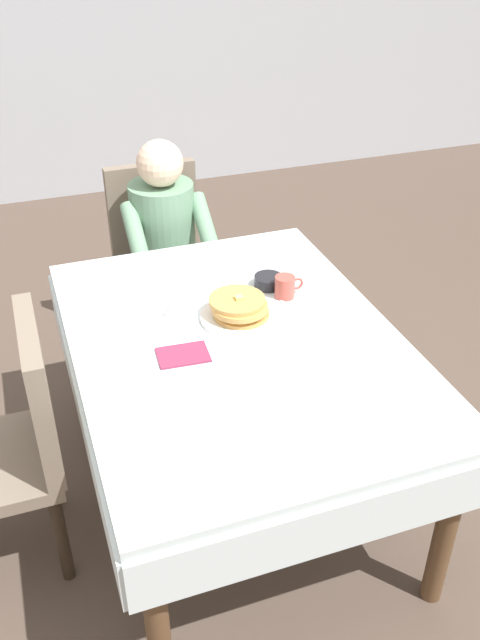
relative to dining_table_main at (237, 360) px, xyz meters
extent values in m
plane|color=brown|center=(0.00, 0.00, -0.65)|extent=(14.00, 14.00, 0.00)
cube|color=silver|center=(0.00, 0.00, 0.07)|extent=(1.10, 1.50, 0.04)
cube|color=silver|center=(0.00, -0.76, -0.04)|extent=(1.10, 0.01, 0.18)
cube|color=silver|center=(0.00, 0.76, -0.04)|extent=(1.10, 0.01, 0.18)
cube|color=silver|center=(-0.56, 0.00, -0.04)|extent=(0.01, 1.50, 0.18)
cube|color=silver|center=(0.56, 0.00, -0.04)|extent=(0.01, 1.50, 0.18)
cylinder|color=brown|center=(-0.47, -0.67, -0.30)|extent=(0.07, 0.07, 0.70)
cylinder|color=brown|center=(0.47, -0.67, -0.30)|extent=(0.07, 0.07, 0.70)
cylinder|color=brown|center=(-0.47, 0.67, -0.30)|extent=(0.07, 0.07, 0.70)
cylinder|color=brown|center=(0.47, 0.67, -0.30)|extent=(0.07, 0.07, 0.70)
cube|color=#7A6B5B|center=(0.00, 1.07, -0.23)|extent=(0.44, 0.44, 0.05)
cube|color=#7A6B5B|center=(0.00, 1.27, 0.04)|extent=(0.44, 0.06, 0.48)
cylinder|color=#2D2319|center=(0.18, 0.89, -0.45)|extent=(0.04, 0.04, 0.40)
cylinder|color=#2D2319|center=(-0.18, 0.89, -0.45)|extent=(0.04, 0.04, 0.40)
cylinder|color=#2D2319|center=(0.18, 1.25, -0.45)|extent=(0.04, 0.04, 0.40)
cylinder|color=#2D2319|center=(-0.18, 1.25, -0.45)|extent=(0.04, 0.04, 0.40)
cylinder|color=gray|center=(0.00, 1.05, 0.03)|extent=(0.30, 0.30, 0.46)
sphere|color=beige|center=(0.00, 1.03, 0.36)|extent=(0.21, 0.21, 0.21)
cylinder|color=gray|center=(0.16, 0.91, 0.10)|extent=(0.08, 0.29, 0.23)
cylinder|color=gray|center=(-0.16, 0.91, 0.10)|extent=(0.08, 0.29, 0.23)
cylinder|color=#383D51|center=(0.08, 0.87, -0.43)|extent=(0.10, 0.10, 0.45)
cylinder|color=#383D51|center=(-0.08, 0.87, -0.43)|extent=(0.10, 0.10, 0.45)
cube|color=#7A6B5B|center=(-0.67, 0.00, 0.04)|extent=(0.06, 0.44, 0.48)
cylinder|color=#2D2319|center=(-0.69, -0.18, -0.45)|extent=(0.04, 0.04, 0.40)
cylinder|color=#2D2319|center=(-0.69, 0.18, -0.45)|extent=(0.04, 0.04, 0.40)
cylinder|color=white|center=(0.05, 0.12, 0.10)|extent=(0.28, 0.28, 0.02)
cylinder|color=tan|center=(0.06, 0.12, 0.11)|extent=(0.20, 0.20, 0.01)
cylinder|color=tan|center=(0.05, 0.12, 0.13)|extent=(0.19, 0.19, 0.02)
cylinder|color=tan|center=(0.05, 0.11, 0.15)|extent=(0.20, 0.20, 0.02)
cylinder|color=tan|center=(0.05, 0.13, 0.16)|extent=(0.20, 0.20, 0.02)
cube|color=#F4E072|center=(0.05, 0.12, 0.18)|extent=(0.03, 0.03, 0.01)
cylinder|color=#B24C42|center=(0.26, 0.21, 0.13)|extent=(0.08, 0.08, 0.08)
torus|color=#B24C42|center=(0.31, 0.21, 0.14)|extent=(0.05, 0.01, 0.05)
cylinder|color=black|center=(0.24, 0.30, 0.11)|extent=(0.11, 0.11, 0.04)
cone|color=silver|center=(-0.17, 0.21, 0.13)|extent=(0.08, 0.08, 0.07)
cube|color=silver|center=(-0.14, 0.10, 0.09)|extent=(0.02, 0.18, 0.00)
cube|color=silver|center=(0.24, 0.10, 0.09)|extent=(0.01, 0.20, 0.00)
cube|color=silver|center=(0.10, -0.21, 0.09)|extent=(0.15, 0.04, 0.00)
cube|color=#8C2D4C|center=(-0.20, -0.03, 0.09)|extent=(0.18, 0.13, 0.01)
camera|label=1|loc=(-0.63, -1.82, 1.41)|focal=38.17mm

